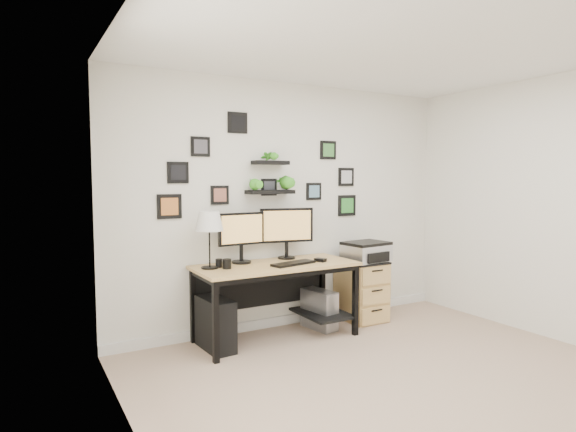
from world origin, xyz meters
TOP-DOWN VIEW (x-y plane):
  - room at (0.00, 1.98)m, footprint 4.00×4.00m
  - desk at (-0.35, 1.67)m, footprint 1.60×0.70m
  - monitor_left at (-0.66, 1.84)m, footprint 0.49×0.20m
  - monitor_right at (-0.14, 1.85)m, footprint 0.57×0.22m
  - keyboard at (-0.25, 1.51)m, footprint 0.49×0.24m
  - mouse at (0.07, 1.53)m, footprint 0.11×0.13m
  - table_lamp at (-1.03, 1.73)m, footprint 0.26×0.26m
  - mug at (-0.90, 1.64)m, footprint 0.08×0.08m
  - pen_cup at (-0.94, 1.74)m, footprint 0.06×0.06m
  - pc_tower_black at (-1.01, 1.65)m, footprint 0.25×0.49m
  - pc_tower_grey at (0.17, 1.69)m, footprint 0.24×0.44m
  - file_cabinet at (0.76, 1.72)m, footprint 0.43×0.53m
  - printer at (0.78, 1.68)m, footprint 0.51×0.43m
  - wall_decor at (-0.29, 1.93)m, footprint 2.30×0.18m

SIDE VIEW (x-z plane):
  - room at x=0.00m, z-range -1.95..2.05m
  - pc_tower_grey at x=0.17m, z-range 0.00..0.41m
  - pc_tower_black at x=-1.01m, z-range 0.00..0.48m
  - file_cabinet at x=0.76m, z-range 0.00..0.67m
  - desk at x=-0.35m, z-range 0.25..1.00m
  - keyboard at x=-0.25m, z-range 0.75..0.77m
  - mouse at x=0.07m, z-range 0.75..0.78m
  - printer at x=0.78m, z-range 0.67..0.89m
  - pen_cup at x=-0.94m, z-range 0.75..0.83m
  - mug at x=-0.90m, z-range 0.75..0.84m
  - monitor_left at x=-0.66m, z-range 0.79..1.30m
  - monitor_right at x=-0.14m, z-range 0.80..1.33m
  - table_lamp at x=-1.03m, z-range 0.91..1.45m
  - wall_decor at x=-0.29m, z-range 1.08..2.17m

